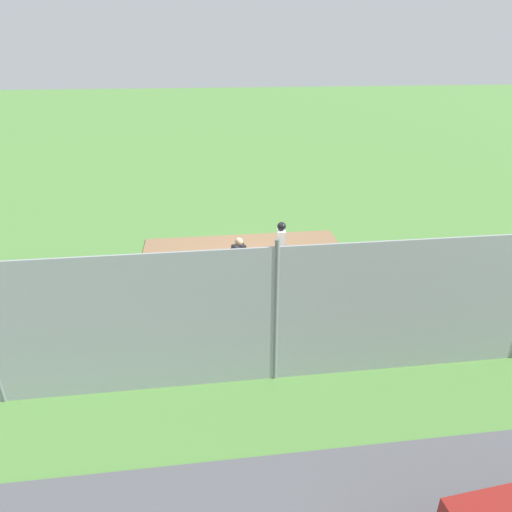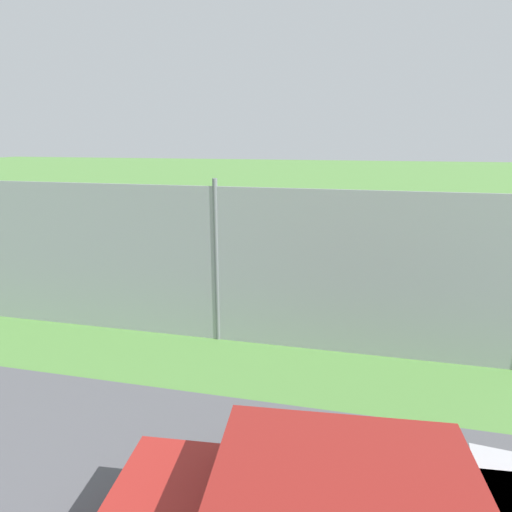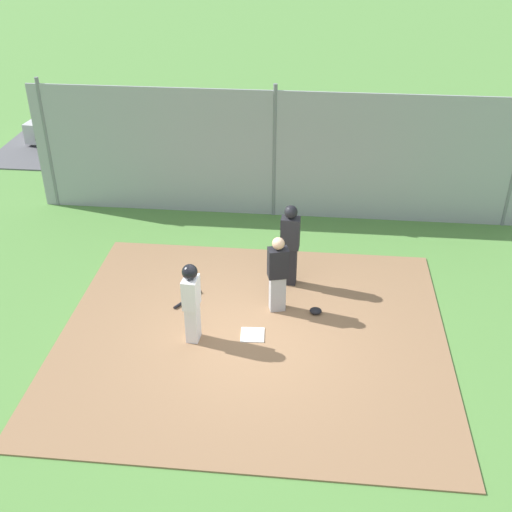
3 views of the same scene
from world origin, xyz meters
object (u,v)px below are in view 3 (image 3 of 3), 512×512
(catcher, at_px, (278,273))
(runner, at_px, (191,298))
(parked_car_silver, at_px, (94,125))
(home_plate, at_px, (253,335))
(catcher_mask, at_px, (316,311))
(baseball_bat, at_px, (188,299))
(umpire, at_px, (290,243))
(parked_car_red, at_px, (204,126))

(catcher, bearing_deg, runner, -67.82)
(catcher, height_order, parked_car_silver, catcher)
(runner, bearing_deg, home_plate, 15.02)
(catcher_mask, relative_size, parked_car_silver, 0.06)
(baseball_bat, bearing_deg, catcher_mask, -60.93)
(catcher, bearing_deg, baseball_bat, -107.82)
(runner, xyz_separation_m, catcher_mask, (-2.24, -1.02, -0.85))
(umpire, bearing_deg, catcher, -6.83)
(home_plate, height_order, runner, runner)
(home_plate, height_order, parked_car_silver, parked_car_silver)
(catcher, relative_size, parked_car_red, 0.37)
(umpire, bearing_deg, parked_car_silver, -135.32)
(umpire, bearing_deg, baseball_bat, -62.80)
(catcher, height_order, runner, catcher)
(umpire, height_order, parked_car_red, umpire)
(home_plate, height_order, parked_car_red, parked_car_red)
(home_plate, distance_m, runner, 1.42)
(parked_car_silver, bearing_deg, catcher_mask, -44.14)
(parked_car_red, distance_m, parked_car_silver, 3.52)
(baseball_bat, relative_size, catcher_mask, 3.19)
(home_plate, height_order, catcher_mask, catcher_mask)
(umpire, height_order, baseball_bat, umpire)
(catcher_mask, bearing_deg, home_plate, 35.18)
(catcher_mask, height_order, parked_car_red, parked_car_red)
(catcher, bearing_deg, parked_car_silver, -157.84)
(home_plate, xyz_separation_m, catcher_mask, (-1.16, -0.82, 0.05))
(home_plate, bearing_deg, parked_car_silver, -57.34)
(catcher, relative_size, baseball_bat, 2.11)
(parked_car_silver, bearing_deg, baseball_bat, -55.19)
(umpire, relative_size, runner, 1.13)
(home_plate, relative_size, parked_car_red, 0.10)
(baseball_bat, xyz_separation_m, parked_car_red, (1.20, -8.89, 0.55))
(catcher_mask, bearing_deg, catcher, -6.09)
(catcher_mask, distance_m, parked_car_silver, 11.40)
(catcher, bearing_deg, home_plate, -38.49)
(runner, bearing_deg, catcher_mask, 28.75)
(catcher_mask, bearing_deg, parked_car_silver, -50.19)
(baseball_bat, xyz_separation_m, parked_car_silver, (4.71, -8.57, 0.55))
(home_plate, bearing_deg, catcher, -113.67)
(umpire, xyz_separation_m, catcher_mask, (-0.59, 1.05, -0.90))
(umpire, distance_m, catcher_mask, 1.50)
(runner, relative_size, baseball_bat, 2.10)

